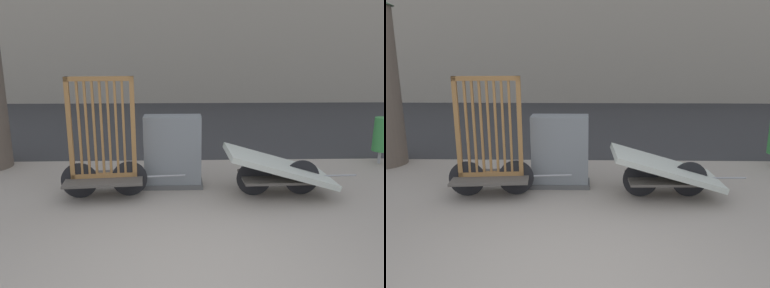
{
  "view_description": "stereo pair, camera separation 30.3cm",
  "coord_description": "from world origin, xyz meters",
  "views": [
    {
      "loc": [
        -0.18,
        -3.36,
        2.31
      ],
      "look_at": [
        0.0,
        2.41,
        0.87
      ],
      "focal_mm": 35.0,
      "sensor_mm": 36.0,
      "label": 1
    },
    {
      "loc": [
        0.12,
        -3.37,
        2.31
      ],
      "look_at": [
        0.0,
        2.41,
        0.87
      ],
      "focal_mm": 35.0,
      "sensor_mm": 36.0,
      "label": 2
    }
  ],
  "objects": [
    {
      "name": "utility_cabinet",
      "position": [
        -0.32,
        2.86,
        0.58
      ],
      "size": [
        1.03,
        0.43,
        1.26
      ],
      "color": "#4C4C4C",
      "rests_on": "ground_plane"
    },
    {
      "name": "bike_cart_with_bedframe",
      "position": [
        -1.41,
        2.41,
        0.66
      ],
      "size": [
        1.99,
        0.86,
        1.94
      ],
      "rotation": [
        0.0,
        0.0,
        0.09
      ],
      "color": "#4C4742",
      "rests_on": "ground_plane"
    },
    {
      "name": "road_strip",
      "position": [
        0.0,
        9.03,
        0.0
      ],
      "size": [
        56.0,
        9.14,
        0.01
      ],
      "color": "#2D2D30",
      "rests_on": "ground_plane"
    },
    {
      "name": "ground_plane",
      "position": [
        0.0,
        0.0,
        0.0
      ],
      "size": [
        60.0,
        60.0,
        0.0
      ],
      "primitive_type": "plane",
      "color": "gray"
    },
    {
      "name": "trash_bin",
      "position": [
        4.02,
        4.11,
        0.62
      ],
      "size": [
        0.35,
        0.35,
        0.98
      ],
      "color": "gray",
      "rests_on": "ground_plane"
    },
    {
      "name": "bike_cart_with_mattress",
      "position": [
        1.42,
        2.41,
        0.44
      ],
      "size": [
        2.18,
        1.01,
        0.79
      ],
      "rotation": [
        0.0,
        0.0,
        0.02
      ],
      "color": "#4C4742",
      "rests_on": "ground_plane"
    }
  ]
}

